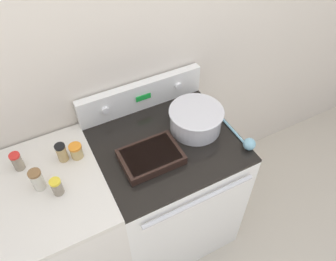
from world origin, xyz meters
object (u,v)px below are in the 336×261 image
Objects in this scene: spice_jar_orange_cap at (76,151)px; ladle at (246,141)px; spice_jar_yellow_cap at (57,187)px; spice_jar_brown_cap at (37,180)px; spice_jar_red_cap at (17,161)px; mixing_bowl at (196,118)px; spice_jar_black_cap at (62,152)px; casserole_dish at (151,156)px.

ladle is at bearing -21.87° from spice_jar_orange_cap.
spice_jar_orange_cap is 0.87× the size of spice_jar_yellow_cap.
spice_jar_brown_cap is at bearing -154.37° from spice_jar_orange_cap.
spice_jar_orange_cap is at bearing -12.15° from spice_jar_red_cap.
mixing_bowl is at bearing 5.61° from spice_jar_yellow_cap.
mixing_bowl is 0.89× the size of ladle.
spice_jar_orange_cap is at bearing 25.63° from spice_jar_brown_cap.
spice_jar_orange_cap is at bearing 158.13° from ladle.
spice_jar_black_cap is (-0.70, 0.11, -0.01)m from mixing_bowl.
mixing_bowl is at bearing 0.46° from spice_jar_brown_cap.
ladle is at bearing -53.71° from mixing_bowl.
spice_jar_orange_cap is 0.76× the size of spice_jar_black_cap.
spice_jar_orange_cap is 0.79× the size of spice_jar_red_cap.
ladle reaches higher than casserole_dish.
mixing_bowl is 3.31× the size of spice_jar_yellow_cap.
spice_jar_brown_cap is 0.17m from spice_jar_red_cap.
casserole_dish is at bearing -1.92° from spice_jar_yellow_cap.
ladle is (0.17, -0.23, -0.05)m from mixing_bowl.
spice_jar_black_cap is at bearing 153.07° from casserole_dish.
ladle is 3.35× the size of spice_jar_red_cap.
spice_jar_red_cap is (-0.13, 0.23, 0.00)m from spice_jar_yellow_cap.
spice_jar_yellow_cap is 0.79× the size of spice_jar_brown_cap.
spice_jar_yellow_cap is (-0.78, -0.08, -0.02)m from mixing_bowl.
mixing_bowl is 0.33m from casserole_dish.
spice_jar_brown_cap is at bearing 134.65° from spice_jar_yellow_cap.
spice_jar_orange_cap reaches higher than ladle.
spice_jar_black_cap reaches higher than spice_jar_red_cap.
spice_jar_yellow_cap is at bearing -45.35° from spice_jar_brown_cap.
mixing_bowl is 0.84m from spice_jar_brown_cap.
mixing_bowl is at bearing -8.30° from spice_jar_orange_cap.
spice_jar_orange_cap is at bearing 171.70° from mixing_bowl.
ladle is 4.25× the size of spice_jar_orange_cap.
spice_jar_black_cap is 0.20m from spice_jar_yellow_cap.
spice_jar_brown_cap is 1.14× the size of spice_jar_red_cap.
spice_jar_yellow_cap is at bearing -129.42° from spice_jar_orange_cap.
casserole_dish is 0.44m from spice_jar_black_cap.
spice_jar_brown_cap is (-0.21, -0.10, 0.02)m from spice_jar_orange_cap.
mixing_bowl reaches higher than spice_jar_yellow_cap.
ladle is 3.72× the size of spice_jar_yellow_cap.
spice_jar_yellow_cap is at bearing 170.72° from ladle.
spice_jar_black_cap reaches higher than ladle.
ladle is (0.48, -0.14, 0.00)m from casserole_dish.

